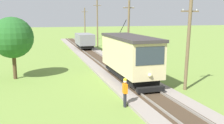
# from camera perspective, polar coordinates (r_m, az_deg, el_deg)

# --- Properties ---
(red_tram) EXTENTS (2.60, 8.54, 4.79)m
(red_tram) POSITION_cam_1_polar(r_m,az_deg,el_deg) (20.48, 4.01, 1.50)
(red_tram) COLOR beige
(red_tram) RESTS_ON rail_right
(freight_car) EXTENTS (2.40, 5.20, 2.31)m
(freight_car) POSITION_cam_1_polar(r_m,az_deg,el_deg) (40.17, -6.35, 4.97)
(freight_car) COLOR slate
(freight_car) RESTS_ON rail_right
(utility_pole_near_tram) EXTENTS (1.40, 0.42, 6.53)m
(utility_pole_near_tram) POSITION_cam_1_polar(r_m,az_deg,el_deg) (18.58, 17.14, 3.76)
(utility_pole_near_tram) COLOR brown
(utility_pole_near_tram) RESTS_ON ground
(utility_pole_mid) EXTENTS (1.40, 0.57, 7.23)m
(utility_pole_mid) POSITION_cam_1_polar(r_m,az_deg,el_deg) (29.52, 3.81, 7.23)
(utility_pole_mid) COLOR brown
(utility_pole_mid) RESTS_ON ground
(utility_pole_far) EXTENTS (1.40, 0.36, 8.28)m
(utility_pole_far) POSITION_cam_1_polar(r_m,az_deg,el_deg) (44.76, -3.40, 9.02)
(utility_pole_far) COLOR brown
(utility_pole_far) RESTS_ON ground
(utility_pole_distant) EXTENTS (1.40, 0.40, 7.26)m
(utility_pole_distant) POSITION_cam_1_polar(r_m,az_deg,el_deg) (56.86, -6.29, 8.77)
(utility_pole_distant) COLOR brown
(utility_pole_distant) RESTS_ON ground
(gravel_pile) EXTENTS (2.72, 2.72, 1.06)m
(gravel_pile) POSITION_cam_1_polar(r_m,az_deg,el_deg) (40.16, -0.24, 3.56)
(gravel_pile) COLOR gray
(gravel_pile) RESTS_ON ground
(track_worker) EXTENTS (0.26, 0.39, 1.78)m
(track_worker) POSITION_cam_1_polar(r_m,az_deg,el_deg) (14.89, 3.02, -6.72)
(track_worker) COLOR black
(track_worker) RESTS_ON ground
(tree_left_near) EXTENTS (3.51, 3.51, 5.36)m
(tree_left_near) POSITION_cam_1_polar(r_m,az_deg,el_deg) (22.72, -21.99, 5.21)
(tree_left_near) COLOR #4C3823
(tree_left_near) RESTS_ON ground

